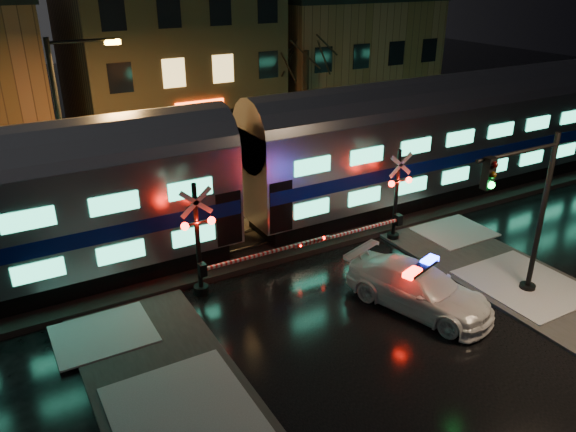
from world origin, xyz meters
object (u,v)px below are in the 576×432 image
at_px(streetlight, 69,130).
at_px(traffic_light, 525,218).
at_px(police_car, 419,288).
at_px(crossing_signal_right, 390,207).
at_px(crossing_signal_left, 209,249).

bearing_deg(streetlight, traffic_light, -45.88).
distance_m(police_car, crossing_signal_right, 4.98).
bearing_deg(crossing_signal_right, traffic_light, -80.35).
relative_size(crossing_signal_left, streetlight, 0.71).
relative_size(police_car, crossing_signal_left, 0.94).
height_order(crossing_signal_right, crossing_signal_left, crossing_signal_left).
height_order(police_car, traffic_light, traffic_light).
bearing_deg(crossing_signal_left, crossing_signal_right, -0.03).
bearing_deg(police_car, traffic_light, -39.23).
distance_m(crossing_signal_right, streetlight, 13.22).
bearing_deg(crossing_signal_left, streetlight, 114.06).
distance_m(crossing_signal_left, traffic_light, 10.61).
distance_m(traffic_light, streetlight, 17.18).
relative_size(police_car, streetlight, 0.67).
bearing_deg(police_car, crossing_signal_right, 44.74).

